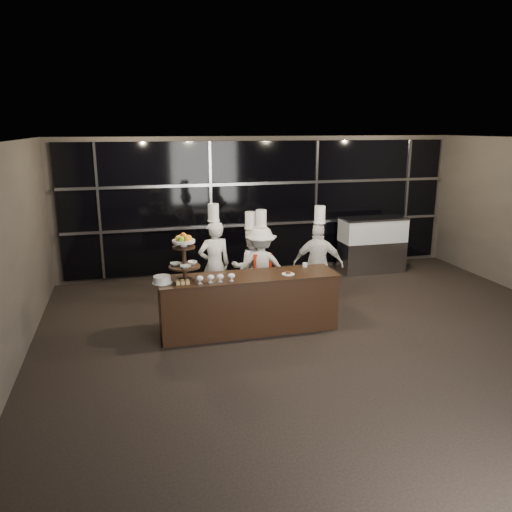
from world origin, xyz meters
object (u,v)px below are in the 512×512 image
object	(u,v)px
display_stand	(184,254)
layer_cake	(162,280)
buffet_counter	(249,303)
chef_a	(214,264)
chef_b	(250,266)
display_case	(372,242)
chef_c	(261,266)
chef_d	(318,264)

from	to	relation	value
display_stand	layer_cake	bearing A→B (deg)	-171.82
buffet_counter	chef_a	world-z (taller)	chef_a
display_stand	chef_b	world-z (taller)	chef_b
chef_a	layer_cake	bearing A→B (deg)	-130.03
display_case	chef_a	size ratio (longest dim) A/B	0.76
display_case	chef_b	xyz separation A→B (m)	(-3.17, -1.38, 0.05)
chef_a	display_case	bearing A→B (deg)	20.56
buffet_counter	layer_cake	distance (m)	1.44
buffet_counter	chef_a	bearing A→B (deg)	106.51
display_case	chef_c	bearing A→B (deg)	-152.65
chef_c	display_case	bearing A→B (deg)	27.35
display_case	chef_c	xyz separation A→B (m)	(-3.02, -1.56, 0.07)
chef_c	chef_d	world-z (taller)	chef_d
chef_b	chef_d	bearing A→B (deg)	-19.11
chef_b	buffet_counter	bearing A→B (deg)	-105.46
display_case	chef_b	bearing A→B (deg)	-156.47
chef_c	chef_d	size ratio (longest dim) A/B	0.97
chef_a	buffet_counter	bearing A→B (deg)	-73.49
chef_a	chef_d	xyz separation A→B (m)	(1.84, -0.34, -0.04)
chef_b	layer_cake	bearing A→B (deg)	-143.15
buffet_counter	chef_b	distance (m)	1.28
display_stand	display_case	xyz separation A→B (m)	(4.51, 2.59, -0.65)
chef_a	display_stand	bearing A→B (deg)	-119.88
chef_a	chef_c	xyz separation A→B (m)	(0.83, -0.12, -0.08)
chef_a	chef_c	world-z (taller)	chef_a
display_stand	layer_cake	size ratio (longest dim) A/B	2.48
chef_a	chef_c	bearing A→B (deg)	-8.25
layer_cake	display_case	distance (m)	5.53
chef_c	chef_a	bearing A→B (deg)	171.75
layer_cake	chef_a	size ratio (longest dim) A/B	0.16
display_stand	chef_c	world-z (taller)	chef_c
chef_c	chef_d	bearing A→B (deg)	-12.31
display_case	chef_c	distance (m)	3.40
buffet_counter	display_stand	distance (m)	1.33
layer_cake	chef_d	bearing A→B (deg)	16.78
chef_a	chef_b	size ratio (longest dim) A/B	1.10
display_case	chef_d	distance (m)	2.69
buffet_counter	display_case	distance (m)	4.37
display_case	chef_b	size ratio (longest dim) A/B	0.84
layer_cake	chef_b	bearing A→B (deg)	36.85
chef_d	buffet_counter	bearing A→B (deg)	-151.66
display_stand	chef_a	xyz separation A→B (m)	(0.66, 1.15, -0.51)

